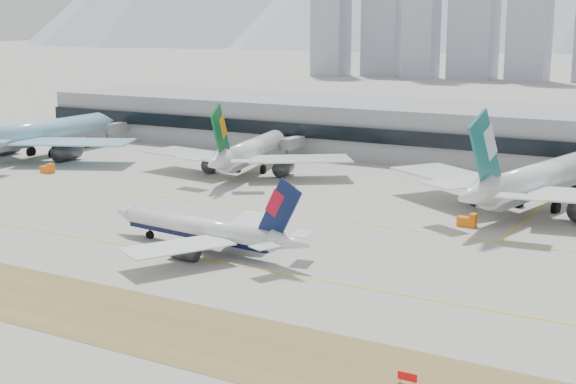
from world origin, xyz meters
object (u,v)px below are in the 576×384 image
Objects in this scene: taxiing_airliner at (206,230)px; terminal at (467,133)px; widebody_korean at (38,135)px; widebody_cathay at (536,181)px; widebody_eva at (249,153)px.

terminal is (8.57, 115.08, 3.96)m from taxiing_airliner.
widebody_korean is 141.84m from widebody_cathay.
widebody_cathay is 0.23× the size of terminal.
terminal reaches higher than taxiing_airliner.
widebody_korean is (-100.42, 56.20, 3.05)m from taxiing_airliner.
widebody_korean reaches higher than taxiing_airliner.
taxiing_airliner is at bearing 156.26° from widebody_cathay.
taxiing_airliner is at bearing -122.85° from widebody_korean.
widebody_korean is at bearing -23.42° from taxiing_airliner.
terminal is at bearing -53.17° from widebody_eva.
widebody_eva is 65.23m from terminal.
widebody_eva is 74.88m from widebody_cathay.
taxiing_airliner is at bearing -94.26° from terminal.
widebody_cathay is at bearing -108.31° from widebody_eva.
widebody_cathay is (141.82, 2.32, -0.36)m from widebody_korean.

